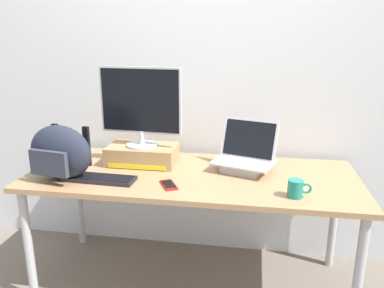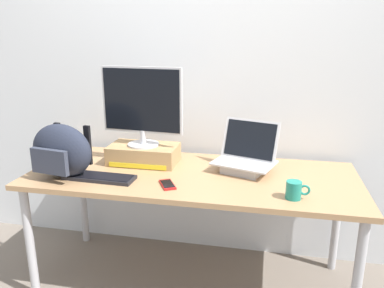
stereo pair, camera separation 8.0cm
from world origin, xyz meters
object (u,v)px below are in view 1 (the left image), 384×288
(coffee_mug, at_px, (296,189))
(desktop_monitor, at_px, (140,105))
(open_laptop, at_px, (244,161))
(plush_toy, at_px, (69,156))
(external_keyboard, at_px, (99,178))
(cell_phone, at_px, (169,185))
(messenger_backpack, at_px, (60,153))
(toner_box_yellow, at_px, (142,155))

(coffee_mug, bearing_deg, desktop_monitor, 157.68)
(open_laptop, distance_m, plush_toy, 1.11)
(external_keyboard, relative_size, cell_phone, 2.64)
(cell_phone, bearing_deg, messenger_backpack, 150.54)
(external_keyboard, relative_size, plush_toy, 4.70)
(toner_box_yellow, relative_size, open_laptop, 1.06)
(desktop_monitor, relative_size, coffee_mug, 4.30)
(open_laptop, xyz_separation_m, cell_phone, (-0.39, -0.31, -0.06))
(messenger_backpack, relative_size, coffee_mug, 3.36)
(messenger_backpack, distance_m, plush_toy, 0.30)
(toner_box_yellow, relative_size, messenger_backpack, 1.06)
(desktop_monitor, height_order, messenger_backpack, desktop_monitor)
(toner_box_yellow, relative_size, external_keyboard, 1.03)
(toner_box_yellow, bearing_deg, coffee_mug, -22.38)
(cell_phone, bearing_deg, external_keyboard, 149.53)
(open_laptop, relative_size, messenger_backpack, 1.00)
(toner_box_yellow, bearing_deg, plush_toy, -172.23)
(desktop_monitor, xyz_separation_m, messenger_backpack, (-0.37, -0.33, -0.22))
(messenger_backpack, bearing_deg, coffee_mug, 7.15)
(coffee_mug, bearing_deg, open_laptop, 127.67)
(messenger_backpack, bearing_deg, toner_box_yellow, 50.51)
(desktop_monitor, bearing_deg, messenger_backpack, -134.07)
(messenger_backpack, relative_size, plush_toy, 4.59)
(desktop_monitor, relative_size, cell_phone, 3.30)
(external_keyboard, height_order, messenger_backpack, messenger_backpack)
(open_laptop, distance_m, external_keyboard, 0.85)
(plush_toy, bearing_deg, external_keyboard, -40.23)
(open_laptop, xyz_separation_m, plush_toy, (-1.10, -0.04, -0.02))
(toner_box_yellow, xyz_separation_m, messenger_backpack, (-0.37, -0.33, 0.10))
(desktop_monitor, distance_m, messenger_backpack, 0.54)
(external_keyboard, bearing_deg, toner_box_yellow, 66.64)
(toner_box_yellow, height_order, coffee_mug, toner_box_yellow)
(external_keyboard, distance_m, messenger_backpack, 0.26)
(open_laptop, bearing_deg, coffee_mug, -34.34)
(plush_toy, bearing_deg, coffee_mug, -12.75)
(open_laptop, bearing_deg, plush_toy, -160.06)
(external_keyboard, xyz_separation_m, coffee_mug, (1.07, -0.05, 0.03))
(open_laptop, relative_size, coffee_mug, 3.36)
(toner_box_yellow, xyz_separation_m, coffee_mug, (0.91, -0.37, -0.01))
(open_laptop, relative_size, cell_phone, 2.58)
(coffee_mug, height_order, plush_toy, coffee_mug)
(open_laptop, relative_size, external_keyboard, 0.98)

